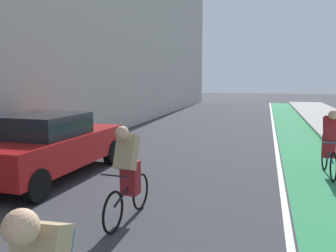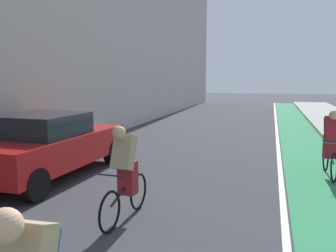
{
  "view_description": "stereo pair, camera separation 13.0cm",
  "coord_description": "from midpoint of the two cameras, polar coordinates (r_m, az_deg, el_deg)",
  "views": [
    {
      "loc": [
        1.94,
        3.03,
        2.34
      ],
      "look_at": [
        -0.4,
        11.48,
        1.16
      ],
      "focal_mm": 37.72,
      "sensor_mm": 36.0,
      "label": 1
    },
    {
      "loc": [
        2.07,
        3.06,
        2.34
      ],
      "look_at": [
        -0.4,
        11.48,
        1.16
      ],
      "focal_mm": 37.72,
      "sensor_mm": 36.0,
      "label": 2
    }
  ],
  "objects": [
    {
      "name": "bike_lane_paint",
      "position": [
        15.44,
        19.95,
        -1.5
      ],
      "size": [
        1.6,
        40.51,
        0.0
      ],
      "primitive_type": "cube",
      "color": "#2D8451",
      "rests_on": "ground"
    },
    {
      "name": "cyclist_trailing",
      "position": [
        9.32,
        24.32,
        -2.48
      ],
      "size": [
        0.48,
        1.73,
        1.62
      ],
      "color": "black",
      "rests_on": "ground"
    },
    {
      "name": "ground_plane",
      "position": [
        13.56,
        6.77,
        -2.31
      ],
      "size": [
        89.13,
        89.13,
        0.0
      ],
      "primitive_type": "plane",
      "color": "#38383D"
    },
    {
      "name": "cyclist_mid",
      "position": [
        5.88,
        -7.15,
        -7.51
      ],
      "size": [
        0.48,
        1.71,
        1.61
      ],
      "color": "black",
      "rests_on": "ground"
    },
    {
      "name": "parked_sedan_red",
      "position": [
        8.85,
        -19.3,
        -2.89
      ],
      "size": [
        2.04,
        4.35,
        1.53
      ],
      "color": "red",
      "rests_on": "ground"
    },
    {
      "name": "lane_divider_stripe",
      "position": [
        15.39,
        16.61,
        -1.39
      ],
      "size": [
        0.12,
        40.51,
        0.0
      ],
      "primitive_type": "cube",
      "color": "white",
      "rests_on": "ground"
    }
  ]
}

